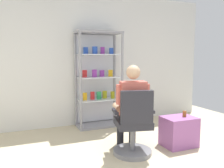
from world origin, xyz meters
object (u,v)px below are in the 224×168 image
Objects in this scene: tea_glass at (184,114)px; seated_shopkeeper at (131,104)px; display_cabinet_main at (98,79)px; storage_crate at (179,131)px; office_chair at (134,129)px.

seated_shopkeeper is at bearing 172.34° from tea_glass.
display_cabinet_main reaches higher than storage_crate.
display_cabinet_main is 1.71m from office_chair.
tea_glass is at bearing -60.01° from display_cabinet_main.
storage_crate is (0.82, -1.56, -0.73)m from display_cabinet_main.
storage_crate is at bearing -7.76° from seated_shopkeeper.
display_cabinet_main is 20.83× the size of tea_glass.
seated_shopkeeper reaches higher than storage_crate.
tea_glass reaches higher than storage_crate.
display_cabinet_main is 1.87m from tea_glass.
seated_shopkeeper is 2.54× the size of storage_crate.
tea_glass is at bearing -7.66° from seated_shopkeeper.
office_chair reaches higher than tea_glass.
storage_crate is at bearing 173.26° from tea_glass.
seated_shopkeeper reaches higher than tea_glass.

